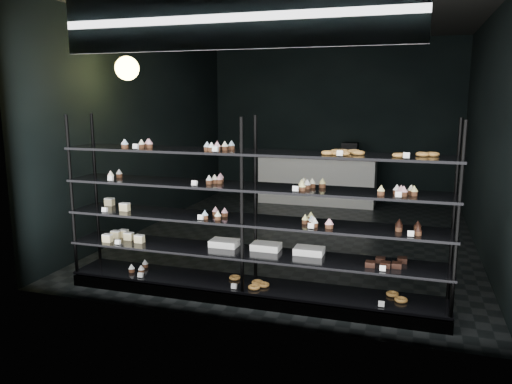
# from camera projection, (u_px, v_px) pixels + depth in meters

# --- Properties ---
(room) EXTENTS (5.01, 6.01, 3.20)m
(room) POSITION_uv_depth(u_px,v_px,m) (301.00, 131.00, 7.27)
(room) COLOR black
(room) RESTS_ON ground
(display_shelf) EXTENTS (4.00, 0.50, 1.91)m
(display_shelf) POSITION_uv_depth(u_px,v_px,m) (247.00, 241.00, 5.16)
(display_shelf) COLOR black
(display_shelf) RESTS_ON room
(signage) EXTENTS (3.30, 0.05, 0.50)m
(signage) POSITION_uv_depth(u_px,v_px,m) (230.00, 20.00, 4.31)
(signage) COLOR #0E0D42
(signage) RESTS_ON room
(pendant_lamp) EXTENTS (0.30, 0.30, 0.88)m
(pendant_lamp) POSITION_uv_depth(u_px,v_px,m) (127.00, 68.00, 6.33)
(pendant_lamp) COLOR black
(pendant_lamp) RESTS_ON room
(service_counter) EXTENTS (2.35, 0.65, 1.23)m
(service_counter) POSITION_uv_depth(u_px,v_px,m) (318.00, 178.00, 9.87)
(service_counter) COLOR silver
(service_counter) RESTS_ON room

